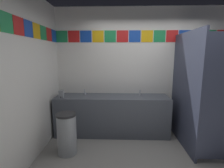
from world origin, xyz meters
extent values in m
plane|color=gray|center=(0.00, 0.00, 0.00)|extent=(8.86, 8.86, 0.00)
cube|color=white|center=(0.00, 1.48, 1.38)|extent=(4.03, 0.08, 2.75)
cube|color=#1E8C4C|center=(-1.88, 1.44, 2.13)|extent=(0.25, 0.01, 0.25)
cube|color=red|center=(-1.61, 1.44, 2.13)|extent=(0.25, 0.01, 0.25)
cube|color=#1947B7|center=(-1.34, 1.44, 2.13)|extent=(0.25, 0.01, 0.25)
cube|color=yellow|center=(-1.07, 1.44, 2.13)|extent=(0.25, 0.01, 0.25)
cube|color=#1E8C4C|center=(-0.81, 1.44, 2.13)|extent=(0.25, 0.01, 0.25)
cube|color=red|center=(-0.54, 1.44, 2.13)|extent=(0.25, 0.01, 0.25)
cube|color=#1947B7|center=(-0.27, 1.44, 2.13)|extent=(0.25, 0.01, 0.25)
cube|color=yellow|center=(0.00, 1.44, 2.13)|extent=(0.25, 0.01, 0.25)
cube|color=#1E8C4C|center=(0.27, 1.44, 2.13)|extent=(0.25, 0.01, 0.25)
cube|color=red|center=(0.54, 1.44, 2.13)|extent=(0.25, 0.01, 0.25)
cube|color=#1947B7|center=(0.81, 1.44, 2.13)|extent=(0.25, 0.01, 0.25)
cube|color=yellow|center=(1.07, 1.44, 2.13)|extent=(0.25, 0.01, 0.25)
cube|color=#1E8C4C|center=(1.34, 1.44, 2.13)|extent=(0.25, 0.01, 0.25)
cube|color=red|center=(1.61, 1.44, 2.13)|extent=(0.25, 0.01, 0.25)
cube|color=white|center=(-2.05, 0.00, 1.38)|extent=(0.08, 2.88, 2.75)
cube|color=#1E8C4C|center=(-2.01, -0.26, 2.13)|extent=(0.01, 0.25, 0.25)
cube|color=red|center=(-2.01, 0.00, 2.13)|extent=(0.01, 0.25, 0.25)
cube|color=#1947B7|center=(-2.01, 0.26, 2.13)|extent=(0.01, 0.25, 0.25)
cube|color=yellow|center=(-2.01, 0.52, 2.13)|extent=(0.01, 0.25, 0.25)
cube|color=#1E8C4C|center=(-2.01, 0.79, 2.13)|extent=(0.01, 0.25, 0.25)
cube|color=red|center=(-2.01, 1.05, 2.13)|extent=(0.01, 0.25, 0.25)
cube|color=#1947B7|center=(-2.01, 1.31, 2.13)|extent=(0.01, 0.25, 0.25)
cube|color=#4C515B|center=(-0.75, 1.15, 0.43)|extent=(2.42, 0.58, 0.85)
cube|color=#4C515B|center=(-0.75, 1.43, 0.81)|extent=(2.42, 0.03, 0.08)
cylinder|color=silver|center=(-1.36, 1.12, 0.80)|extent=(0.34, 0.34, 0.10)
cylinder|color=silver|center=(-0.15, 1.12, 0.80)|extent=(0.34, 0.34, 0.10)
cylinder|color=silver|center=(-1.36, 1.26, 0.88)|extent=(0.04, 0.04, 0.05)
cylinder|color=silver|center=(-1.36, 1.21, 0.95)|extent=(0.02, 0.06, 0.09)
cylinder|color=silver|center=(-0.15, 1.26, 0.88)|extent=(0.04, 0.04, 0.05)
cylinder|color=silver|center=(-0.15, 1.21, 0.95)|extent=(0.02, 0.06, 0.09)
cube|color=gray|center=(-1.80, 0.98, 0.93)|extent=(0.09, 0.07, 0.16)
cylinder|color=black|center=(-1.80, 0.93, 0.87)|extent=(0.02, 0.02, 0.03)
cube|color=#33384C|center=(0.63, 0.78, 1.07)|extent=(0.04, 1.33, 2.15)
cylinder|color=silver|center=(0.65, 0.13, 1.18)|extent=(0.02, 0.02, 0.10)
cylinder|color=white|center=(1.20, 0.97, 0.20)|extent=(0.38, 0.38, 0.40)
torus|color=white|center=(1.20, 0.97, 0.42)|extent=(0.39, 0.39, 0.05)
cube|color=white|center=(1.20, 1.18, 0.57)|extent=(0.34, 0.17, 0.34)
cylinder|color=#999EA3|center=(-1.52, 0.34, 0.35)|extent=(0.33, 0.33, 0.70)
cylinder|color=#262628|center=(-1.52, 0.34, 0.72)|extent=(0.34, 0.34, 0.04)
camera|label=1|loc=(-0.63, -2.40, 1.74)|focal=27.21mm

